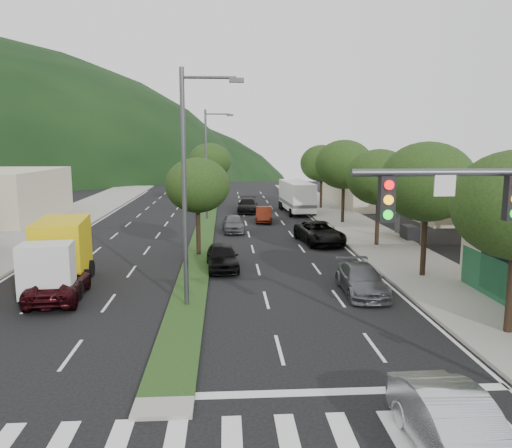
{
  "coord_description": "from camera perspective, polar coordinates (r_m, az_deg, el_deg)",
  "views": [
    {
      "loc": [
        1.69,
        -12.84,
        6.96
      ],
      "look_at": [
        3.38,
        14.18,
        2.6
      ],
      "focal_mm": 35.0,
      "sensor_mm": 36.0,
      "label": 1
    }
  ],
  "objects": [
    {
      "name": "crosswalk",
      "position": [
        12.99,
        -11.44,
        -23.42
      ],
      "size": [
        19.0,
        2.2,
        0.01
      ],
      "primitive_type": "cube",
      "color": "silver",
      "rests_on": "ground"
    },
    {
      "name": "car_queue_e",
      "position": [
        39.77,
        -2.63,
        0.08
      ],
      "size": [
        1.85,
        4.14,
        1.38
      ],
      "primitive_type": "imported",
      "rotation": [
        0.0,
        0.0,
        0.06
      ],
      "color": "#535358",
      "rests_on": "ground"
    },
    {
      "name": "tree_r_b",
      "position": [
        26.96,
        18.98,
        4.57
      ],
      "size": [
        4.8,
        4.8,
        6.94
      ],
      "color": "black",
      "rests_on": "sidewalk_right"
    },
    {
      "name": "median",
      "position": [
        41.45,
        -5.86,
        -0.47
      ],
      "size": [
        1.6,
        56.0,
        0.12
      ],
      "primitive_type": "cube",
      "color": "#1B3814",
      "rests_on": "ground"
    },
    {
      "name": "tree_r_d",
      "position": [
        44.1,
        10.02,
        6.71
      ],
      "size": [
        5.0,
        5.0,
        7.17
      ],
      "color": "black",
      "rests_on": "sidewalk_right"
    },
    {
      "name": "box_truck",
      "position": [
        26.2,
        -21.51,
        -3.46
      ],
      "size": [
        3.19,
        6.77,
        3.22
      ],
      "rotation": [
        0.0,
        0.0,
        3.27
      ],
      "color": "silver",
      "rests_on": "ground"
    },
    {
      "name": "car_queue_b",
      "position": [
        24.0,
        11.98,
        -6.25
      ],
      "size": [
        2.0,
        4.64,
        1.33
      ],
      "primitive_type": "imported",
      "rotation": [
        0.0,
        0.0,
        -0.03
      ],
      "color": "#54545A",
      "rests_on": "ground"
    },
    {
      "name": "car_queue_c",
      "position": [
        44.84,
        0.93,
        1.09
      ],
      "size": [
        1.77,
        4.17,
        1.34
      ],
      "primitive_type": "imported",
      "rotation": [
        0.0,
        0.0,
        -0.09
      ],
      "color": "#541A0E",
      "rests_on": "ground"
    },
    {
      "name": "tree_med_near",
      "position": [
        30.99,
        -6.71,
        4.41
      ],
      "size": [
        4.0,
        4.0,
        6.02
      ],
      "color": "black",
      "rests_on": "median"
    },
    {
      "name": "bldg_right_far",
      "position": [
        59.72,
        13.84,
        4.71
      ],
      "size": [
        10.0,
        16.0,
        5.2
      ],
      "primitive_type": "cube",
      "color": "beige",
      "rests_on": "ground"
    },
    {
      "name": "ground",
      "position": [
        14.7,
        -10.33,
        -19.26
      ],
      "size": [
        160.0,
        160.0,
        0.0
      ],
      "primitive_type": "plane",
      "color": "black",
      "rests_on": "ground"
    },
    {
      "name": "car_queue_d",
      "position": [
        35.45,
        7.28,
        -0.99
      ],
      "size": [
        3.22,
        5.76,
        1.52
      ],
      "primitive_type": "imported",
      "rotation": [
        0.0,
        0.0,
        0.13
      ],
      "color": "black",
      "rests_on": "ground"
    },
    {
      "name": "tree_r_c",
      "position": [
        34.49,
        13.89,
        5.21
      ],
      "size": [
        4.4,
        4.4,
        6.48
      ],
      "color": "black",
      "rests_on": "sidewalk_right"
    },
    {
      "name": "streetlight_near",
      "position": [
        20.94,
        -7.67,
        5.3
      ],
      "size": [
        2.6,
        0.25,
        10.0
      ],
      "color": "#47494C",
      "rests_on": "ground"
    },
    {
      "name": "sedan_silver",
      "position": [
        12.68,
        21.86,
        -20.91
      ],
      "size": [
        1.74,
        4.57,
        1.49
      ],
      "primitive_type": "imported",
      "rotation": [
        0.0,
        0.0,
        0.04
      ],
      "color": "#ADB0B5",
      "rests_on": "ground"
    },
    {
      "name": "streetlight_mid",
      "position": [
        45.88,
        -5.47,
        7.4
      ],
      "size": [
        2.6,
        0.25,
        10.0
      ],
      "color": "#47494C",
      "rests_on": "ground"
    },
    {
      "name": "sidewalk_right",
      "position": [
        39.95,
        12.19,
        -0.97
      ],
      "size": [
        5.0,
        90.0,
        0.15
      ],
      "primitive_type": "cube",
      "color": "gray",
      "rests_on": "ground"
    },
    {
      "name": "motorhome",
      "position": [
        51.02,
        4.66,
        3.19
      ],
      "size": [
        2.98,
        8.33,
        3.15
      ],
      "rotation": [
        0.0,
        0.0,
        0.05
      ],
      "color": "white",
      "rests_on": "ground"
    },
    {
      "name": "car_queue_f",
      "position": [
        51.11,
        -0.97,
        2.14
      ],
      "size": [
        2.33,
        5.05,
        1.43
      ],
      "primitive_type": "imported",
      "rotation": [
        0.0,
        0.0,
        -0.07
      ],
      "color": "black",
      "rests_on": "ground"
    },
    {
      "name": "suv_maroon",
      "position": [
        24.3,
        -21.59,
        -6.54
      ],
      "size": [
        2.55,
        4.89,
        1.31
      ],
      "primitive_type": "imported",
      "rotation": [
        0.0,
        0.0,
        3.22
      ],
      "color": "black",
      "rests_on": "ground"
    },
    {
      "name": "car_queue_a",
      "position": [
        27.98,
        -3.88,
        -3.75
      ],
      "size": [
        1.97,
        4.32,
        1.43
      ],
      "primitive_type": "imported",
      "rotation": [
        0.0,
        0.0,
        0.07
      ],
      "color": "black",
      "rests_on": "ground"
    },
    {
      "name": "tree_med_far",
      "position": [
        56.9,
        -5.31,
        7.15
      ],
      "size": [
        4.8,
        4.8,
        6.94
      ],
      "color": "black",
      "rests_on": "median"
    },
    {
      "name": "sidewalk_left",
      "position": [
        41.17,
        -24.42,
        -1.3
      ],
      "size": [
        6.0,
        90.0,
        0.15
      ],
      "primitive_type": "cube",
      "color": "gray",
      "rests_on": "ground"
    },
    {
      "name": "tree_r_e",
      "position": [
        53.87,
        7.52,
        6.88
      ],
      "size": [
        4.6,
        4.6,
        6.71
      ],
      "color": "black",
      "rests_on": "sidewalk_right"
    },
    {
      "name": "gas_canopy",
      "position": [
        38.97,
        22.9,
        5.04
      ],
      "size": [
        12.2,
        8.2,
        5.25
      ],
      "color": "silver",
      "rests_on": "ground"
    }
  ]
}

